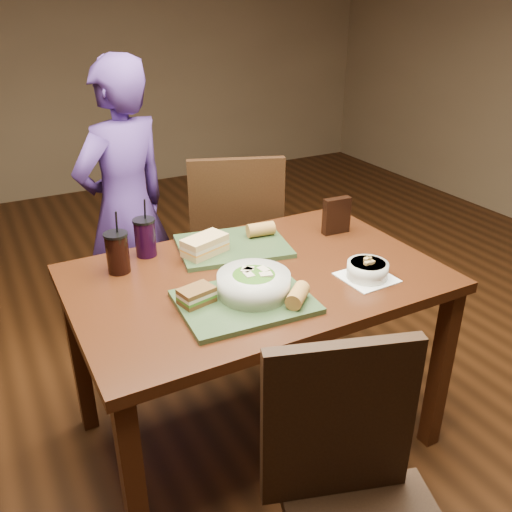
{
  "coord_description": "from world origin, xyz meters",
  "views": [
    {
      "loc": [
        -0.82,
        -1.52,
        1.65
      ],
      "look_at": [
        0.0,
        0.0,
        0.82
      ],
      "focal_mm": 38.0,
      "sensor_mm": 36.0,
      "label": 1
    }
  ],
  "objects_px": {
    "tray_far": "(233,246)",
    "salad_bowl": "(254,282)",
    "dining_table": "(256,295)",
    "cup_berry": "(145,237)",
    "tray_near": "(245,302)",
    "baguette_far": "(261,229)",
    "diner": "(126,209)",
    "chip_bag": "(336,216)",
    "sandwich_far": "(205,245)",
    "baguette_near": "(298,295)",
    "cup_cola": "(118,252)",
    "soup_bowl": "(367,270)",
    "sandwich_near": "(197,295)",
    "chair_far": "(228,243)",
    "chair_near": "(357,498)"
  },
  "relations": [
    {
      "from": "cup_cola",
      "to": "cup_berry",
      "type": "height_order",
      "value": "cup_cola"
    },
    {
      "from": "baguette_near",
      "to": "chair_far",
      "type": "bearing_deg",
      "value": 77.95
    },
    {
      "from": "chair_near",
      "to": "sandwich_near",
      "type": "xyz_separation_m",
      "value": [
        -0.14,
        0.68,
        0.28
      ]
    },
    {
      "from": "salad_bowl",
      "to": "cup_berry",
      "type": "xyz_separation_m",
      "value": [
        -0.21,
        0.48,
        0.02
      ]
    },
    {
      "from": "baguette_far",
      "to": "cup_cola",
      "type": "distance_m",
      "value": 0.59
    },
    {
      "from": "sandwich_far",
      "to": "baguette_far",
      "type": "height_order",
      "value": "sandwich_far"
    },
    {
      "from": "soup_bowl",
      "to": "sandwich_near",
      "type": "xyz_separation_m",
      "value": [
        -0.6,
        0.1,
        0.01
      ]
    },
    {
      "from": "chip_bag",
      "to": "salad_bowl",
      "type": "bearing_deg",
      "value": -146.54
    },
    {
      "from": "dining_table",
      "to": "tray_far",
      "type": "xyz_separation_m",
      "value": [
        0.02,
        0.24,
        0.1
      ]
    },
    {
      "from": "dining_table",
      "to": "baguette_near",
      "type": "distance_m",
      "value": 0.3
    },
    {
      "from": "cup_cola",
      "to": "salad_bowl",
      "type": "bearing_deg",
      "value": -49.68
    },
    {
      "from": "dining_table",
      "to": "salad_bowl",
      "type": "height_order",
      "value": "salad_bowl"
    },
    {
      "from": "baguette_near",
      "to": "cup_cola",
      "type": "xyz_separation_m",
      "value": [
        -0.43,
        0.52,
        0.03
      ]
    },
    {
      "from": "soup_bowl",
      "to": "cup_cola",
      "type": "relative_size",
      "value": 0.78
    },
    {
      "from": "chair_near",
      "to": "sandwich_far",
      "type": "xyz_separation_m",
      "value": [
        0.03,
        1.0,
        0.29
      ]
    },
    {
      "from": "tray_near",
      "to": "baguette_far",
      "type": "height_order",
      "value": "baguette_far"
    },
    {
      "from": "chair_far",
      "to": "sandwich_far",
      "type": "xyz_separation_m",
      "value": [
        -0.31,
        -0.47,
        0.24
      ]
    },
    {
      "from": "dining_table",
      "to": "soup_bowl",
      "type": "bearing_deg",
      "value": -33.23
    },
    {
      "from": "sandwich_near",
      "to": "cup_berry",
      "type": "bearing_deg",
      "value": 92.66
    },
    {
      "from": "dining_table",
      "to": "chip_bag",
      "type": "height_order",
      "value": "chip_bag"
    },
    {
      "from": "diner",
      "to": "chip_bag",
      "type": "distance_m",
      "value": 1.04
    },
    {
      "from": "tray_far",
      "to": "sandwich_far",
      "type": "relative_size",
      "value": 2.21
    },
    {
      "from": "dining_table",
      "to": "chip_bag",
      "type": "relative_size",
      "value": 8.51
    },
    {
      "from": "dining_table",
      "to": "tray_near",
      "type": "distance_m",
      "value": 0.24
    },
    {
      "from": "sandwich_far",
      "to": "chip_bag",
      "type": "bearing_deg",
      "value": -3.8
    },
    {
      "from": "salad_bowl",
      "to": "cup_cola",
      "type": "xyz_separation_m",
      "value": [
        -0.34,
        0.4,
        0.02
      ]
    },
    {
      "from": "cup_cola",
      "to": "cup_berry",
      "type": "bearing_deg",
      "value": 33.76
    },
    {
      "from": "tray_far",
      "to": "salad_bowl",
      "type": "xyz_separation_m",
      "value": [
        -0.11,
        -0.39,
        0.05
      ]
    },
    {
      "from": "salad_bowl",
      "to": "sandwich_far",
      "type": "relative_size",
      "value": 1.26
    },
    {
      "from": "tray_far",
      "to": "baguette_near",
      "type": "bearing_deg",
      "value": -91.94
    },
    {
      "from": "tray_near",
      "to": "tray_far",
      "type": "relative_size",
      "value": 1.0
    },
    {
      "from": "tray_near",
      "to": "diner",
      "type": "bearing_deg",
      "value": 93.75
    },
    {
      "from": "diner",
      "to": "chair_near",
      "type": "bearing_deg",
      "value": 69.33
    },
    {
      "from": "sandwich_far",
      "to": "cup_cola",
      "type": "relative_size",
      "value": 0.82
    },
    {
      "from": "cup_cola",
      "to": "baguette_far",
      "type": "bearing_deg",
      "value": 0.6
    },
    {
      "from": "salad_bowl",
      "to": "chip_bag",
      "type": "xyz_separation_m",
      "value": [
        0.56,
        0.32,
        0.02
      ]
    },
    {
      "from": "baguette_near",
      "to": "cup_berry",
      "type": "height_order",
      "value": "cup_berry"
    },
    {
      "from": "dining_table",
      "to": "cup_berry",
      "type": "relative_size",
      "value": 5.69
    },
    {
      "from": "chip_bag",
      "to": "baguette_near",
      "type": "bearing_deg",
      "value": -132.95
    },
    {
      "from": "tray_near",
      "to": "cup_cola",
      "type": "distance_m",
      "value": 0.52
    },
    {
      "from": "chair_far",
      "to": "tray_far",
      "type": "relative_size",
      "value": 2.39
    },
    {
      "from": "sandwich_near",
      "to": "sandwich_far",
      "type": "distance_m",
      "value": 0.36
    },
    {
      "from": "diner",
      "to": "sandwich_near",
      "type": "distance_m",
      "value": 1.07
    },
    {
      "from": "baguette_far",
      "to": "cup_cola",
      "type": "relative_size",
      "value": 0.48
    },
    {
      "from": "dining_table",
      "to": "chip_bag",
      "type": "xyz_separation_m",
      "value": [
        0.47,
        0.17,
        0.17
      ]
    },
    {
      "from": "dining_table",
      "to": "cup_berry",
      "type": "bearing_deg",
      "value": 131.62
    },
    {
      "from": "cup_cola",
      "to": "cup_berry",
      "type": "distance_m",
      "value": 0.16
    },
    {
      "from": "salad_bowl",
      "to": "cup_berry",
      "type": "bearing_deg",
      "value": 113.28
    },
    {
      "from": "sandwich_far",
      "to": "tray_far",
      "type": "bearing_deg",
      "value": 11.96
    },
    {
      "from": "chair_near",
      "to": "cup_cola",
      "type": "height_order",
      "value": "cup_cola"
    }
  ]
}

